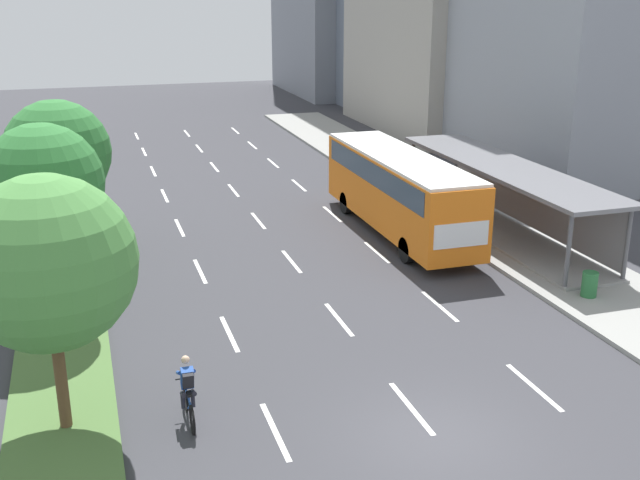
{
  "coord_description": "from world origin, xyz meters",
  "views": [
    {
      "loc": [
        -7.21,
        -13.94,
        10.0
      ],
      "look_at": [
        0.73,
        11.3,
        1.2
      ],
      "focal_mm": 43.02,
      "sensor_mm": 36.0,
      "label": 1
    }
  ],
  "objects_px": {
    "bus_shelter": "(508,191)",
    "trash_bin": "(590,284)",
    "bus": "(399,186)",
    "cyclist": "(188,393)",
    "median_tree_second": "(43,184)",
    "median_tree_third": "(58,153)",
    "median_tree_nearest": "(47,264)"
  },
  "relations": [
    {
      "from": "bus_shelter",
      "to": "trash_bin",
      "type": "bearing_deg",
      "value": -98.54
    },
    {
      "from": "bus",
      "to": "trash_bin",
      "type": "bearing_deg",
      "value": -69.83
    },
    {
      "from": "cyclist",
      "to": "median_tree_second",
      "type": "bearing_deg",
      "value": 113.39
    },
    {
      "from": "bus",
      "to": "median_tree_third",
      "type": "bearing_deg",
      "value": 174.28
    },
    {
      "from": "bus",
      "to": "cyclist",
      "type": "xyz_separation_m",
      "value": [
        -10.61,
        -12.24,
        -1.28
      ]
    },
    {
      "from": "bus",
      "to": "median_tree_nearest",
      "type": "distance_m",
      "value": 17.96
    },
    {
      "from": "trash_bin",
      "to": "median_tree_nearest",
      "type": "bearing_deg",
      "value": -169.77
    },
    {
      "from": "trash_bin",
      "to": "bus",
      "type": "bearing_deg",
      "value": 110.17
    },
    {
      "from": "median_tree_nearest",
      "to": "median_tree_third",
      "type": "bearing_deg",
      "value": 89.68
    },
    {
      "from": "cyclist",
      "to": "median_tree_nearest",
      "type": "bearing_deg",
      "value": 169.49
    },
    {
      "from": "median_tree_nearest",
      "to": "cyclist",
      "type": "bearing_deg",
      "value": -10.51
    },
    {
      "from": "cyclist",
      "to": "median_tree_third",
      "type": "xyz_separation_m",
      "value": [
        -2.76,
        13.58,
        3.25
      ]
    },
    {
      "from": "median_tree_nearest",
      "to": "bus",
      "type": "bearing_deg",
      "value": 41.07
    },
    {
      "from": "median_tree_nearest",
      "to": "trash_bin",
      "type": "height_order",
      "value": "median_tree_nearest"
    },
    {
      "from": "median_tree_nearest",
      "to": "median_tree_second",
      "type": "distance_m",
      "value": 6.54
    },
    {
      "from": "bus",
      "to": "median_tree_second",
      "type": "height_order",
      "value": "median_tree_second"
    },
    {
      "from": "bus",
      "to": "median_tree_nearest",
      "type": "bearing_deg",
      "value": -138.93
    },
    {
      "from": "bus",
      "to": "trash_bin",
      "type": "distance_m",
      "value": 9.4
    },
    {
      "from": "bus_shelter",
      "to": "median_tree_third",
      "type": "distance_m",
      "value": 18.01
    },
    {
      "from": "median_tree_nearest",
      "to": "trash_bin",
      "type": "distance_m",
      "value": 17.29
    },
    {
      "from": "cyclist",
      "to": "median_tree_second",
      "type": "height_order",
      "value": "median_tree_second"
    },
    {
      "from": "median_tree_second",
      "to": "median_tree_third",
      "type": "distance_m",
      "value": 6.55
    },
    {
      "from": "cyclist",
      "to": "trash_bin",
      "type": "relative_size",
      "value": 2.14
    },
    {
      "from": "bus",
      "to": "median_tree_nearest",
      "type": "relative_size",
      "value": 1.86
    },
    {
      "from": "median_tree_nearest",
      "to": "median_tree_third",
      "type": "xyz_separation_m",
      "value": [
        0.07,
        13.05,
        -0.15
      ]
    },
    {
      "from": "bus_shelter",
      "to": "bus",
      "type": "distance_m",
      "value": 4.55
    },
    {
      "from": "median_tree_third",
      "to": "trash_bin",
      "type": "distance_m",
      "value": 19.69
    },
    {
      "from": "bus",
      "to": "median_tree_third",
      "type": "relative_size",
      "value": 1.91
    },
    {
      "from": "cyclist",
      "to": "trash_bin",
      "type": "distance_m",
      "value": 14.26
    },
    {
      "from": "bus",
      "to": "cyclist",
      "type": "height_order",
      "value": "bus"
    },
    {
      "from": "median_tree_nearest",
      "to": "median_tree_third",
      "type": "relative_size",
      "value": 1.03
    },
    {
      "from": "bus_shelter",
      "to": "trash_bin",
      "type": "height_order",
      "value": "bus_shelter"
    }
  ]
}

